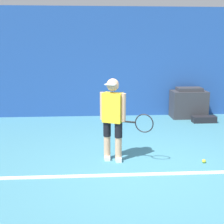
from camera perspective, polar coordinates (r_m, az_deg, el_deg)
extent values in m
plane|color=teal|center=(5.44, 6.69, -10.15)|extent=(24.00, 24.00, 0.00)
cube|color=#234C99|center=(9.07, 2.25, 8.99)|extent=(24.00, 0.10, 3.09)
cube|color=white|center=(5.20, 7.24, -11.21)|extent=(21.60, 0.10, 0.01)
cylinder|color=tan|center=(5.73, -0.89, -6.52)|extent=(0.12, 0.12, 0.44)
cylinder|color=black|center=(5.63, -0.91, -3.08)|extent=(0.14, 0.14, 0.27)
cube|color=white|center=(5.80, -0.89, -8.22)|extent=(0.10, 0.24, 0.08)
cylinder|color=tan|center=(5.66, 1.18, -6.78)|extent=(0.12, 0.12, 0.44)
cylinder|color=black|center=(5.55, 1.20, -3.30)|extent=(0.14, 0.14, 0.27)
cube|color=white|center=(5.72, 1.17, -8.50)|extent=(0.10, 0.24, 0.08)
cube|color=yellow|center=(5.50, 0.14, 0.82)|extent=(0.39, 0.33, 0.53)
sphere|color=tan|center=(5.43, 0.14, 5.00)|extent=(0.22, 0.22, 0.22)
cube|color=white|center=(5.33, -0.25, 5.08)|extent=(0.21, 0.19, 0.02)
cylinder|color=tan|center=(5.57, -1.75, 1.12)|extent=(0.09, 0.09, 0.50)
cylinder|color=tan|center=(5.43, 2.08, 0.83)|extent=(0.09, 0.09, 0.50)
cylinder|color=black|center=(5.45, 3.18, -1.82)|extent=(0.22, 0.13, 0.03)
torus|color=black|center=(5.37, 5.90, -2.07)|extent=(0.31, 0.16, 0.33)
sphere|color=#D1E533|center=(5.85, 16.46, -8.59)|extent=(0.07, 0.07, 0.07)
cube|color=#333338|center=(9.20, 13.81, 1.39)|extent=(0.99, 0.60, 0.77)
cube|color=#333338|center=(9.13, 13.95, 4.07)|extent=(0.69, 0.42, 0.10)
cube|color=black|center=(8.78, 16.46, -1.28)|extent=(0.63, 0.27, 0.17)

